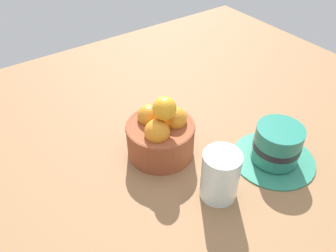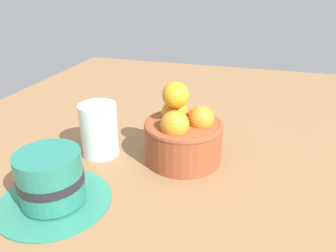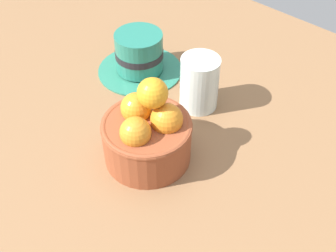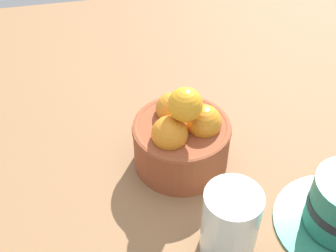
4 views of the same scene
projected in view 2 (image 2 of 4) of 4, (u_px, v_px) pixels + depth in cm
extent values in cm
cube|color=brown|center=(183.00, 170.00, 57.17)|extent=(130.16, 104.09, 4.89)
cylinder|color=brown|center=(183.00, 141.00, 54.69)|extent=(13.02, 13.02, 6.83)
torus|color=brown|center=(184.00, 125.00, 53.41)|extent=(13.22, 13.22, 1.00)
sphere|color=orange|center=(175.00, 113.00, 55.20)|extent=(4.68, 4.68, 4.68)
sphere|color=orange|center=(175.00, 125.00, 50.69)|extent=(4.66, 4.66, 4.66)
sphere|color=orange|center=(201.00, 119.00, 52.84)|extent=(4.41, 4.41, 4.41)
sphere|color=orange|center=(175.00, 95.00, 51.54)|extent=(4.35, 4.35, 4.35)
cylinder|color=#2B7960|center=(55.00, 200.00, 45.25)|extent=(15.88, 15.88, 0.60)
cylinder|color=#237260|center=(51.00, 177.00, 43.59)|extent=(8.76, 8.76, 7.25)
cylinder|color=black|center=(51.00, 178.00, 43.70)|extent=(8.92, 8.92, 1.30)
cylinder|color=silver|center=(99.00, 130.00, 55.89)|extent=(6.49, 6.49, 9.33)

